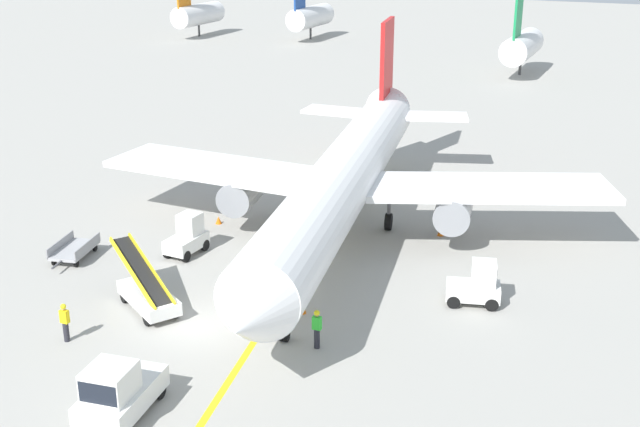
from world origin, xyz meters
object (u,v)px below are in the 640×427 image
object	(u,v)px
baggage_tug_by_cargo_door	(188,237)
safety_cone_nose_left	(219,220)
ground_crew_wing_walker	(65,321)
safety_cone_nose_right	(441,232)
pushback_tug	(118,392)
belt_loader_forward_hold	(147,293)
baggage_cart_loaded	(74,250)
airliner	(345,176)
baggage_tug_near_wing	(477,285)
safety_cone_wingtip_left	(302,309)
ground_crew_marshaller	(317,328)

from	to	relation	value
baggage_tug_by_cargo_door	safety_cone_nose_left	bearing A→B (deg)	99.99
safety_cone_nose_left	ground_crew_wing_walker	bearing A→B (deg)	-85.01
baggage_tug_by_cargo_door	safety_cone_nose_right	bearing A→B (deg)	34.35
ground_crew_wing_walker	safety_cone_nose_right	bearing A→B (deg)	58.54
pushback_tug	belt_loader_forward_hold	world-z (taller)	belt_loader_forward_hold
ground_crew_wing_walker	safety_cone_nose_left	xyz separation A→B (m)	(-1.25, 14.33, -0.69)
safety_cone_nose_left	baggage_cart_loaded	bearing A→B (deg)	-120.00
belt_loader_forward_hold	ground_crew_wing_walker	xyz separation A→B (m)	(-1.34, -3.82, 0.13)
baggage_tug_by_cargo_door	airliner	bearing A→B (deg)	40.56
belt_loader_forward_hold	baggage_cart_loaded	xyz separation A→B (m)	(-6.80, 3.23, -0.31)
safety_cone_nose_right	baggage_tug_near_wing	bearing A→B (deg)	-63.19
ground_crew_wing_walker	safety_cone_nose_left	world-z (taller)	ground_crew_wing_walker
belt_loader_forward_hold	baggage_cart_loaded	bearing A→B (deg)	154.56
airliner	safety_cone_nose_right	bearing A→B (deg)	24.25
pushback_tug	airliner	bearing A→B (deg)	87.92
safety_cone_nose_left	baggage_tug_by_cargo_door	bearing A→B (deg)	-80.01
baggage_tug_by_cargo_door	ground_crew_wing_walker	size ratio (longest dim) A/B	1.45
baggage_cart_loaded	safety_cone_nose_left	bearing A→B (deg)	60.00
belt_loader_forward_hold	baggage_tug_near_wing	bearing A→B (deg)	25.70
baggage_tug_by_cargo_door	safety_cone_wingtip_left	xyz separation A→B (m)	(8.31, -3.75, -0.71)
airliner	ground_crew_wing_walker	world-z (taller)	airliner
belt_loader_forward_hold	safety_cone_nose_left	xyz separation A→B (m)	(-2.59, 10.51, -0.56)
pushback_tug	baggage_tug_near_wing	xyz separation A→B (m)	(9.29, 13.73, -0.07)
baggage_cart_loaded	baggage_tug_near_wing	bearing A→B (deg)	8.93
baggage_tug_by_cargo_door	ground_crew_marshaller	bearing A→B (deg)	-31.78
pushback_tug	baggage_cart_loaded	size ratio (longest dim) A/B	0.99
pushback_tug	baggage_tug_by_cargo_door	distance (m)	14.69
belt_loader_forward_hold	safety_cone_nose_right	bearing A→B (deg)	55.65
pushback_tug	baggage_cart_loaded	world-z (taller)	pushback_tug
baggage_tug_near_wing	safety_cone_nose_right	size ratio (longest dim) A/B	6.03
airliner	safety_cone_nose_right	distance (m)	6.17
baggage_tug_near_wing	baggage_tug_by_cargo_door	size ratio (longest dim) A/B	1.07
baggage_cart_loaded	safety_cone_nose_right	bearing A→B (deg)	33.18
baggage_tug_near_wing	safety_cone_nose_right	distance (m)	8.42
baggage_tug_by_cargo_door	belt_loader_forward_hold	world-z (taller)	belt_loader_forward_hold
pushback_tug	safety_cone_wingtip_left	size ratio (longest dim) A/B	8.68
airliner	baggage_cart_loaded	bearing A→B (deg)	-143.53
pushback_tug	safety_cone_wingtip_left	distance (m)	10.09
baggage_tug_near_wing	safety_cone_nose_left	distance (m)	16.41
belt_loader_forward_hold	safety_cone_nose_left	distance (m)	10.84
baggage_tug_near_wing	safety_cone_nose_left	bearing A→B (deg)	165.43
ground_crew_wing_walker	baggage_tug_near_wing	bearing A→B (deg)	34.92
pushback_tug	belt_loader_forward_hold	xyz separation A→B (m)	(-3.98, 7.35, -0.22)
ground_crew_wing_walker	belt_loader_forward_hold	bearing A→B (deg)	70.62
belt_loader_forward_hold	ground_crew_wing_walker	size ratio (longest dim) A/B	2.88
ground_crew_marshaller	baggage_tug_near_wing	bearing A→B (deg)	52.87
airliner	baggage_tug_near_wing	xyz separation A→B (m)	(8.60, -5.32, -2.49)
baggage_cart_loaded	safety_cone_wingtip_left	world-z (taller)	baggage_cart_loaded
belt_loader_forward_hold	baggage_tug_by_cargo_door	bearing A→B (deg)	106.54
airliner	ground_crew_wing_walker	xyz separation A→B (m)	(-6.02, -15.53, -2.51)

